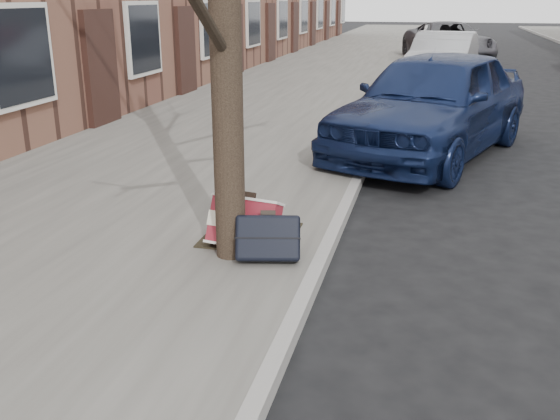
% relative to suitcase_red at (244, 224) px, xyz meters
% --- Properties ---
extents(ground, '(120.00, 120.00, 0.00)m').
position_rel_suitcase_red_xyz_m(ground, '(1.96, -0.86, -0.37)').
color(ground, black).
rests_on(ground, ground).
extents(near_sidewalk, '(5.00, 70.00, 0.12)m').
position_rel_suitcase_red_xyz_m(near_sidewalk, '(-1.74, 14.14, -0.31)').
color(near_sidewalk, slate).
rests_on(near_sidewalk, ground).
extents(dirt_patch, '(0.85, 0.85, 0.02)m').
position_rel_suitcase_red_xyz_m(dirt_patch, '(-0.04, 0.34, -0.24)').
color(dirt_patch, black).
rests_on(dirt_patch, near_sidewalk).
extents(suitcase_red, '(0.69, 0.46, 0.49)m').
position_rel_suitcase_red_xyz_m(suitcase_red, '(0.00, 0.00, 0.00)').
color(suitcase_red, maroon).
rests_on(suitcase_red, near_sidewalk).
extents(suitcase_navy, '(0.61, 0.44, 0.43)m').
position_rel_suitcase_red_xyz_m(suitcase_navy, '(0.28, -0.21, -0.03)').
color(suitcase_navy, black).
rests_on(suitcase_navy, near_sidewalk).
extents(car_near_front, '(3.36, 5.04, 1.59)m').
position_rel_suitcase_red_xyz_m(car_near_front, '(1.58, 4.57, 0.43)').
color(car_near_front, '#121E44').
rests_on(car_near_front, ground).
extents(car_near_mid, '(2.07, 4.44, 1.41)m').
position_rel_suitcase_red_xyz_m(car_near_mid, '(1.76, 12.82, 0.34)').
color(car_near_mid, '#A9ACB0').
rests_on(car_near_mid, ground).
extents(car_near_back, '(3.68, 5.66, 1.45)m').
position_rel_suitcase_red_xyz_m(car_near_back, '(1.96, 19.35, 0.36)').
color(car_near_back, '#3E3D43').
rests_on(car_near_back, ground).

